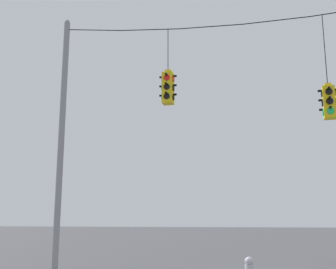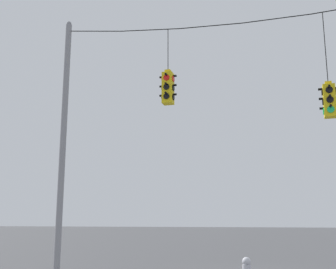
% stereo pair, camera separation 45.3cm
% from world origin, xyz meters
% --- Properties ---
extents(utility_pole_left, '(0.22, 0.22, 8.86)m').
position_xyz_m(utility_pole_left, '(-7.37, -0.24, 4.42)').
color(utility_pole_left, gray).
rests_on(utility_pole_left, ground_plane).
extents(span_wire, '(14.74, 0.03, 0.61)m').
position_xyz_m(span_wire, '(-0.00, -0.24, 8.09)').
color(span_wire, black).
extents(traffic_light_near_right_pole, '(0.58, 0.58, 2.63)m').
position_xyz_m(traffic_light_near_right_pole, '(-3.56, -0.24, 5.95)').
color(traffic_light_near_right_pole, yellow).
extents(traffic_light_over_intersection, '(0.58, 0.58, 3.31)m').
position_xyz_m(traffic_light_over_intersection, '(1.38, -0.24, 5.12)').
color(traffic_light_over_intersection, yellow).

